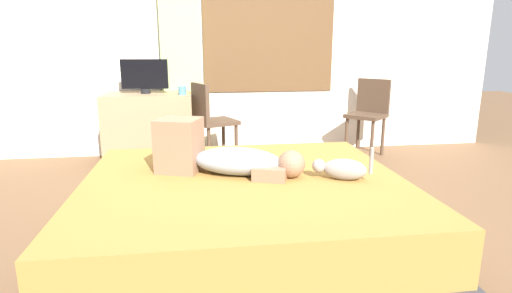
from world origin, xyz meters
TOP-DOWN VIEW (x-y plane):
  - ground_plane at (0.00, 0.00)m, footprint 16.00×16.00m
  - back_wall_with_window at (0.02, 2.38)m, footprint 6.40×0.14m
  - bed at (-0.09, -0.06)m, footprint 1.99×1.79m
  - person_lying at (-0.21, 0.08)m, footprint 0.93×0.52m
  - cat at (0.49, -0.15)m, footprint 0.34×0.21m
  - desk at (-0.87, 1.98)m, footprint 0.90×0.56m
  - tv_monitor at (-0.89, 1.98)m, footprint 0.48×0.10m
  - cup at (-0.50, 1.82)m, footprint 0.08×0.08m
  - chair_by_desk at (-0.24, 1.75)m, footprint 0.49×0.49m
  - chair_spare at (1.56, 1.96)m, footprint 0.54×0.54m
  - curtain_left at (-0.52, 2.26)m, footprint 0.44×0.06m

SIDE VIEW (x-z plane):
  - ground_plane at x=0.00m, z-range 0.00..0.00m
  - bed at x=-0.09m, z-range 0.00..0.43m
  - desk at x=-0.87m, z-range 0.00..0.74m
  - cat at x=0.49m, z-range 0.40..0.61m
  - chair_by_desk at x=-0.24m, z-range 0.08..0.94m
  - chair_spare at x=1.56m, z-range 0.08..0.94m
  - person_lying at x=-0.21m, z-range 0.38..0.72m
  - cup at x=-0.50m, z-range 0.74..0.82m
  - tv_monitor at x=-0.89m, z-range 0.75..1.10m
  - curtain_left at x=-0.52m, z-range 0.00..2.42m
  - back_wall_with_window at x=0.02m, z-range 0.00..2.90m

